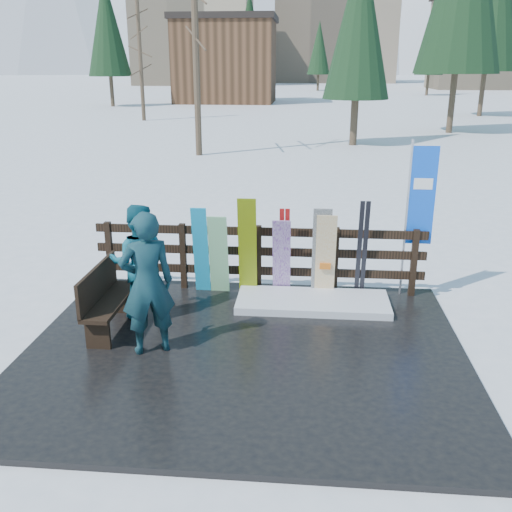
# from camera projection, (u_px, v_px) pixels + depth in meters

# --- Properties ---
(ground) EXTENTS (700.00, 700.00, 0.00)m
(ground) POSITION_uv_depth(u_px,v_px,m) (244.00, 355.00, 7.83)
(ground) COLOR white
(ground) RESTS_ON ground
(deck) EXTENTS (6.00, 5.00, 0.08)m
(deck) POSITION_uv_depth(u_px,v_px,m) (244.00, 352.00, 7.82)
(deck) COLOR black
(deck) RESTS_ON ground
(fence) EXTENTS (5.60, 0.10, 1.15)m
(fence) POSITION_uv_depth(u_px,v_px,m) (258.00, 254.00, 9.68)
(fence) COLOR black
(fence) RESTS_ON deck
(snow_patch) EXTENTS (2.44, 1.00, 0.12)m
(snow_patch) POSITION_uv_depth(u_px,v_px,m) (313.00, 302.00, 9.22)
(snow_patch) COLOR white
(snow_patch) RESTS_ON deck
(bench) EXTENTS (0.41, 1.50, 0.97)m
(bench) POSITION_uv_depth(u_px,v_px,m) (106.00, 297.00, 8.25)
(bench) COLOR black
(bench) RESTS_ON deck
(snowboard_0) EXTENTS (0.26, 0.29, 1.52)m
(snowboard_0) POSITION_uv_depth(u_px,v_px,m) (201.00, 250.00, 9.52)
(snowboard_0) COLOR #16A0D5
(snowboard_0) RESTS_ON deck
(snowboard_1) EXTENTS (0.32, 0.27, 1.38)m
(snowboard_1) POSITION_uv_depth(u_px,v_px,m) (219.00, 255.00, 9.51)
(snowboard_1) COLOR white
(snowboard_1) RESTS_ON deck
(snowboard_2) EXTENTS (0.30, 0.26, 1.69)m
(snowboard_2) POSITION_uv_depth(u_px,v_px,m) (247.00, 247.00, 9.42)
(snowboard_2) COLOR #C2E503
(snowboard_2) RESTS_ON deck
(snowboard_3) EXTENTS (0.29, 0.41, 1.36)m
(snowboard_3) POSITION_uv_depth(u_px,v_px,m) (282.00, 257.00, 9.43)
(snowboard_3) COLOR silver
(snowboard_3) RESTS_ON deck
(snowboard_4) EXTENTS (0.30, 0.25, 1.55)m
(snowboard_4) POSITION_uv_depth(u_px,v_px,m) (321.00, 253.00, 9.34)
(snowboard_4) COLOR black
(snowboard_4) RESTS_ON deck
(snowboard_5) EXTENTS (0.33, 0.25, 1.44)m
(snowboard_5) POSITION_uv_depth(u_px,v_px,m) (326.00, 256.00, 9.35)
(snowboard_5) COLOR white
(snowboard_5) RESTS_ON deck
(ski_pair_a) EXTENTS (0.16, 0.28, 1.52)m
(ski_pair_a) POSITION_uv_depth(u_px,v_px,m) (284.00, 251.00, 9.46)
(ski_pair_a) COLOR #B31616
(ski_pair_a) RESTS_ON deck
(ski_pair_b) EXTENTS (0.17, 0.26, 1.67)m
(ski_pair_b) POSITION_uv_depth(u_px,v_px,m) (362.00, 249.00, 9.33)
(ski_pair_b) COLOR black
(ski_pair_b) RESTS_ON deck
(rental_flag) EXTENTS (0.45, 0.04, 2.60)m
(rental_flag) POSITION_uv_depth(u_px,v_px,m) (418.00, 202.00, 9.20)
(rental_flag) COLOR silver
(rental_flag) RESTS_ON deck
(person_front) EXTENTS (0.84, 0.73, 1.95)m
(person_front) POSITION_uv_depth(u_px,v_px,m) (147.00, 284.00, 7.48)
(person_front) COLOR #194E46
(person_front) RESTS_ON deck
(person_back) EXTENTS (0.98, 0.83, 1.78)m
(person_back) POSITION_uv_depth(u_px,v_px,m) (139.00, 262.00, 8.56)
(person_back) COLOR #105267
(person_back) RESTS_ON deck
(resort_buildings) EXTENTS (73.00, 87.60, 22.60)m
(resort_buildings) POSITION_uv_depth(u_px,v_px,m) (313.00, 33.00, 113.57)
(resort_buildings) COLOR tan
(resort_buildings) RESTS_ON ground
(trees) EXTENTS (42.13, 68.87, 13.33)m
(trees) POSITION_uv_depth(u_px,v_px,m) (351.00, 40.00, 50.01)
(trees) COLOR #382B1E
(trees) RESTS_ON ground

